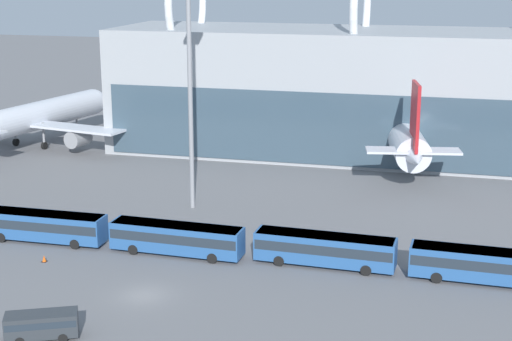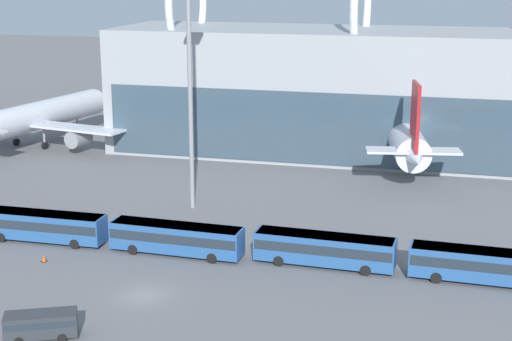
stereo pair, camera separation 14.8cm
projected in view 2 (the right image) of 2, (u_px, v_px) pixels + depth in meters
name	position (u px, v px, depth m)	size (l,w,h in m)	color
ground_plane	(144.00, 295.00, 66.12)	(440.00, 440.00, 0.00)	slate
airliner_at_gate_near	(31.00, 117.00, 118.56)	(33.09, 33.81, 14.76)	silver
airliner_at_gate_far	(399.00, 128.00, 110.92)	(40.21, 43.60, 13.37)	silver
shuttle_bus_1	(43.00, 225.00, 78.49)	(13.03, 2.80, 3.00)	#285693
shuttle_bus_2	(176.00, 237.00, 74.95)	(13.09, 3.07, 3.00)	#285693
shuttle_bus_3	(324.00, 248.00, 72.06)	(13.09, 3.09, 3.00)	#285693
shuttle_bus_4	(485.00, 264.00, 68.19)	(13.09, 3.08, 3.00)	#285693
service_van_foreground	(41.00, 324.00, 58.19)	(5.62, 3.99, 2.04)	#2D3338
floodlight_mast	(189.00, 43.00, 85.16)	(2.17, 2.17, 30.58)	gray
traffic_cone_1	(44.00, 258.00, 73.53)	(0.52, 0.52, 0.63)	black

